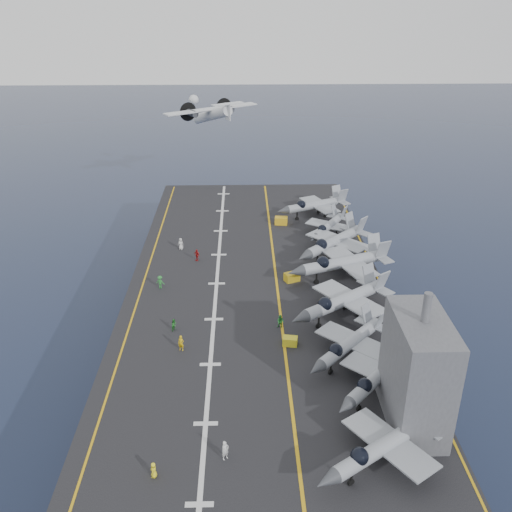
{
  "coord_description": "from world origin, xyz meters",
  "views": [
    {
      "loc": [
        -1.98,
        -75.09,
        51.1
      ],
      "look_at": [
        0.0,
        4.0,
        13.0
      ],
      "focal_mm": 40.0,
      "sensor_mm": 36.0,
      "label": 1
    }
  ],
  "objects_px": {
    "fighter_jet_0": "(384,445)",
    "transport_plane": "(212,115)",
    "island_superstructure": "(419,360)",
    "tow_cart_a": "(290,341)"
  },
  "relations": [
    {
      "from": "fighter_jet_0",
      "to": "transport_plane",
      "type": "distance_m",
      "value": 99.5
    },
    {
      "from": "island_superstructure",
      "to": "fighter_jet_0",
      "type": "relative_size",
      "value": 0.87
    },
    {
      "from": "island_superstructure",
      "to": "transport_plane",
      "type": "height_order",
      "value": "transport_plane"
    },
    {
      "from": "fighter_jet_0",
      "to": "tow_cart_a",
      "type": "distance_m",
      "value": 21.03
    },
    {
      "from": "tow_cart_a",
      "to": "transport_plane",
      "type": "relative_size",
      "value": 0.07
    },
    {
      "from": "fighter_jet_0",
      "to": "transport_plane",
      "type": "relative_size",
      "value": 0.59
    },
    {
      "from": "island_superstructure",
      "to": "transport_plane",
      "type": "xyz_separation_m",
      "value": [
        -24.03,
        91.12,
        4.81
      ]
    },
    {
      "from": "fighter_jet_0",
      "to": "transport_plane",
      "type": "height_order",
      "value": "transport_plane"
    },
    {
      "from": "island_superstructure",
      "to": "tow_cart_a",
      "type": "xyz_separation_m",
      "value": [
        -11.28,
        13.83,
        -6.96
      ]
    },
    {
      "from": "fighter_jet_0",
      "to": "tow_cart_a",
      "type": "relative_size",
      "value": 8.67
    }
  ]
}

